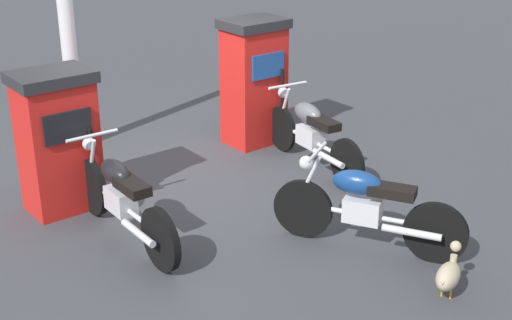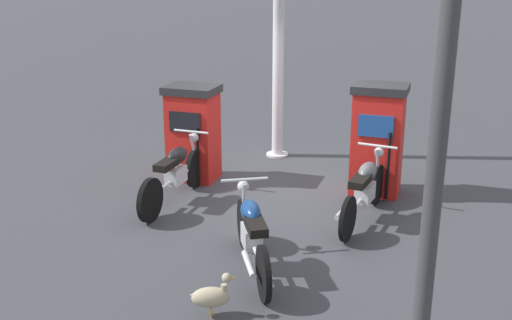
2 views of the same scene
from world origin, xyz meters
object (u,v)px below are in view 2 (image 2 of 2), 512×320
object	(u,v)px
fuel_pump_far	(378,139)
motorcycle_near_pump	(175,173)
fuel_pump_near	(193,132)
canopy_support_pole	(279,34)
motorcycle_far_pump	(365,188)
wandering_duck	(211,296)
roadside_traffic_light	(443,75)
motorcycle_extra	(252,233)

from	to	relation	value
fuel_pump_far	motorcycle_near_pump	size ratio (longest dim) A/B	0.82
fuel_pump_near	canopy_support_pole	distance (m)	2.34
fuel_pump_near	canopy_support_pole	bearing A→B (deg)	144.33
fuel_pump_near	motorcycle_near_pump	xyz separation A→B (m)	(1.05, 0.05, -0.33)
motorcycle_far_pump	wandering_duck	bearing A→B (deg)	-25.80
fuel_pump_far	roadside_traffic_light	bearing A→B (deg)	5.06
fuel_pump_far	canopy_support_pole	world-z (taller)	canopy_support_pole
motorcycle_far_pump	canopy_support_pole	world-z (taller)	canopy_support_pole
fuel_pump_near	motorcycle_extra	world-z (taller)	fuel_pump_near
roadside_traffic_light	canopy_support_pole	xyz separation A→B (m)	(-6.71, -2.26, -0.55)
roadside_traffic_light	fuel_pump_near	bearing A→B (deg)	-147.15
motorcycle_near_pump	fuel_pump_far	bearing A→B (deg)	110.24
motorcycle_far_pump	wandering_duck	world-z (taller)	motorcycle_far_pump
fuel_pump_far	fuel_pump_near	bearing A→B (deg)	-90.00
roadside_traffic_light	canopy_support_pole	bearing A→B (deg)	-161.35
fuel_pump_far	motorcycle_far_pump	world-z (taller)	fuel_pump_far
wandering_duck	motorcycle_near_pump	bearing A→B (deg)	-154.01
fuel_pump_near	motorcycle_near_pump	world-z (taller)	fuel_pump_near
motorcycle_far_pump	canopy_support_pole	distance (m)	3.57
wandering_duck	fuel_pump_far	bearing A→B (deg)	159.53
fuel_pump_far	motorcycle_near_pump	xyz separation A→B (m)	(1.05, -2.84, -0.40)
wandering_duck	roadside_traffic_light	world-z (taller)	roadside_traffic_light
motorcycle_extra	wandering_duck	size ratio (longest dim) A/B	3.77
fuel_pump_near	wandering_duck	size ratio (longest dim) A/B	3.23
canopy_support_pole	motorcycle_extra	bearing A→B (deg)	6.83
motorcycle_near_pump	canopy_support_pole	world-z (taller)	canopy_support_pole
fuel_pump_far	motorcycle_extra	size ratio (longest dim) A/B	0.94
canopy_support_pole	motorcycle_far_pump	bearing A→B (deg)	32.77
motorcycle_extra	canopy_support_pole	bearing A→B (deg)	-173.17
roadside_traffic_light	canopy_support_pole	world-z (taller)	canopy_support_pole
wandering_duck	canopy_support_pole	xyz separation A→B (m)	(-5.41, -0.35, 1.96)
motorcycle_far_pump	roadside_traffic_light	world-z (taller)	roadside_traffic_light
motorcycle_extra	roadside_traffic_light	bearing A→B (deg)	36.56
fuel_pump_far	motorcycle_extra	bearing A→B (deg)	-24.28
fuel_pump_near	motorcycle_extra	size ratio (longest dim) A/B	0.86
motorcycle_extra	roadside_traffic_light	distance (m)	3.71
fuel_pump_far	canopy_support_pole	bearing A→B (deg)	-130.05
motorcycle_far_pump	fuel_pump_near	bearing A→B (deg)	-111.84
wandering_duck	canopy_support_pole	world-z (taller)	canopy_support_pole
fuel_pump_far	motorcycle_far_pump	bearing A→B (deg)	-5.65
motorcycle_near_pump	roadside_traffic_light	world-z (taller)	roadside_traffic_light
wandering_duck	roadside_traffic_light	distance (m)	3.41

